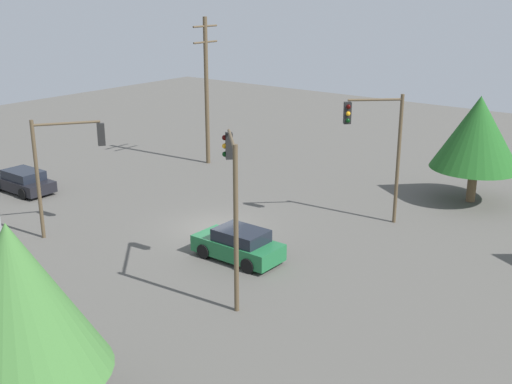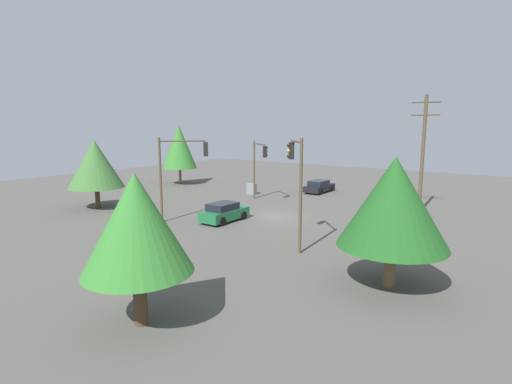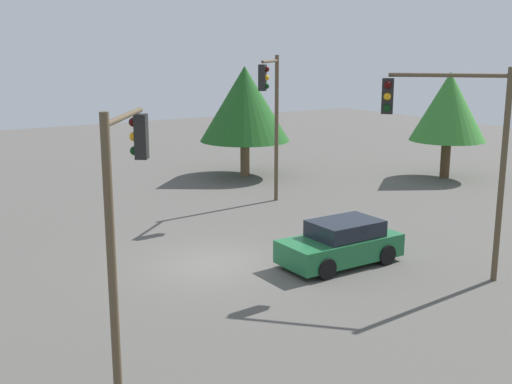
% 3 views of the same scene
% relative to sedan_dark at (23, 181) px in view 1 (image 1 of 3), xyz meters
% --- Properties ---
extents(ground_plane, '(80.00, 80.00, 0.00)m').
position_rel_sedan_dark_xyz_m(ground_plane, '(2.43, -12.71, -0.64)').
color(ground_plane, '#54514C').
extents(sedan_dark, '(1.90, 4.24, 1.33)m').
position_rel_sedan_dark_xyz_m(sedan_dark, '(0.00, 0.00, 0.00)').
color(sedan_dark, black).
rests_on(sedan_dark, ground_plane).
extents(sedan_green, '(1.91, 4.03, 1.44)m').
position_rel_sedan_dark_xyz_m(sedan_green, '(0.18, -16.19, 0.05)').
color(sedan_green, '#1E6638').
rests_on(sedan_green, ground_plane).
extents(traffic_signal_main, '(2.14, 2.27, 6.58)m').
position_rel_sedan_dark_xyz_m(traffic_signal_main, '(7.97, -18.74, 3.78)').
color(traffic_signal_main, brown).
rests_on(traffic_signal_main, ground_plane).
extents(traffic_signal_cross, '(2.76, 2.68, 6.36)m').
position_rel_sedan_dark_xyz_m(traffic_signal_cross, '(-2.51, -18.15, 3.70)').
color(traffic_signal_cross, brown).
rests_on(traffic_signal_cross, ground_plane).
extents(traffic_signal_aux, '(2.79, 2.06, 5.74)m').
position_rel_sedan_dark_xyz_m(traffic_signal_aux, '(-2.50, -7.87, 3.27)').
color(traffic_signal_aux, brown).
rests_on(traffic_signal_aux, ground_plane).
extents(utility_pole_tall, '(2.20, 0.28, 9.68)m').
position_rel_sedan_dark_xyz_m(utility_pole_tall, '(11.46, -4.26, 4.49)').
color(utility_pole_tall, brown).
rests_on(utility_pole_tall, ground_plane).
extents(tree_behind, '(4.86, 4.86, 5.95)m').
position_rel_sedan_dark_xyz_m(tree_behind, '(14.41, -21.38, 3.29)').
color(tree_behind, brown).
rests_on(tree_behind, ground_plane).
extents(tree_left, '(4.74, 4.74, 6.02)m').
position_rel_sedan_dark_xyz_m(tree_left, '(-12.14, -18.93, 3.27)').
color(tree_left, '#4C3823').
rests_on(tree_left, ground_plane).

